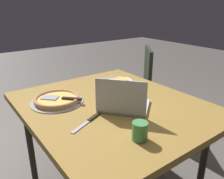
{
  "coord_description": "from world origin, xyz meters",
  "views": [
    {
      "loc": [
        1.07,
        -0.79,
        1.35
      ],
      "look_at": [
        -0.06,
        0.04,
        0.81
      ],
      "focal_mm": 36.35,
      "sensor_mm": 36.0,
      "label": 1
    }
  ],
  "objects_px": {
    "dining_table": "(112,111)",
    "pizza_tray": "(57,100)",
    "laptop": "(123,103)",
    "chair_near": "(137,83)",
    "pizza_plate": "(117,82)",
    "table_knife": "(89,121)",
    "drink_cup": "(140,131)"
  },
  "relations": [
    {
      "from": "dining_table",
      "to": "pizza_tray",
      "type": "distance_m",
      "value": 0.37
    },
    {
      "from": "pizza_plate",
      "to": "pizza_tray",
      "type": "xyz_separation_m",
      "value": [
        0.06,
        -0.53,
        0.01
      ]
    },
    {
      "from": "pizza_plate",
      "to": "pizza_tray",
      "type": "distance_m",
      "value": 0.54
    },
    {
      "from": "dining_table",
      "to": "drink_cup",
      "type": "distance_m",
      "value": 0.45
    },
    {
      "from": "dining_table",
      "to": "pizza_plate",
      "type": "xyz_separation_m",
      "value": [
        -0.28,
        0.26,
        0.07
      ]
    },
    {
      "from": "laptop",
      "to": "table_knife",
      "type": "distance_m",
      "value": 0.25
    },
    {
      "from": "pizza_tray",
      "to": "table_knife",
      "type": "bearing_deg",
      "value": 6.13
    },
    {
      "from": "pizza_tray",
      "to": "chair_near",
      "type": "distance_m",
      "value": 1.24
    },
    {
      "from": "table_knife",
      "to": "drink_cup",
      "type": "relative_size",
      "value": 2.53
    },
    {
      "from": "laptop",
      "to": "dining_table",
      "type": "bearing_deg",
      "value": -179.31
    },
    {
      "from": "laptop",
      "to": "pizza_tray",
      "type": "relative_size",
      "value": 1.12
    },
    {
      "from": "dining_table",
      "to": "table_knife",
      "type": "height_order",
      "value": "table_knife"
    },
    {
      "from": "chair_near",
      "to": "dining_table",
      "type": "bearing_deg",
      "value": -50.98
    },
    {
      "from": "table_knife",
      "to": "chair_near",
      "type": "bearing_deg",
      "value": 126.35
    },
    {
      "from": "dining_table",
      "to": "chair_near",
      "type": "relative_size",
      "value": 1.35
    },
    {
      "from": "table_knife",
      "to": "drink_cup",
      "type": "distance_m",
      "value": 0.31
    },
    {
      "from": "laptop",
      "to": "pizza_plate",
      "type": "bearing_deg",
      "value": 147.31
    },
    {
      "from": "laptop",
      "to": "table_knife",
      "type": "relative_size",
      "value": 1.66
    },
    {
      "from": "pizza_plate",
      "to": "table_knife",
      "type": "bearing_deg",
      "value": -51.31
    },
    {
      "from": "dining_table",
      "to": "pizza_plate",
      "type": "height_order",
      "value": "pizza_plate"
    },
    {
      "from": "table_knife",
      "to": "pizza_plate",
      "type": "bearing_deg",
      "value": 128.69
    },
    {
      "from": "drink_cup",
      "to": "table_knife",
      "type": "bearing_deg",
      "value": -161.13
    },
    {
      "from": "pizza_plate",
      "to": "pizza_tray",
      "type": "bearing_deg",
      "value": -84.0
    },
    {
      "from": "pizza_tray",
      "to": "laptop",
      "type": "bearing_deg",
      "value": 39.42
    },
    {
      "from": "pizza_plate",
      "to": "table_knife",
      "type": "xyz_separation_m",
      "value": [
        0.4,
        -0.5,
        -0.01
      ]
    },
    {
      "from": "pizza_plate",
      "to": "table_knife",
      "type": "height_order",
      "value": "pizza_plate"
    },
    {
      "from": "dining_table",
      "to": "chair_near",
      "type": "distance_m",
      "value": 1.1
    },
    {
      "from": "laptop",
      "to": "chair_near",
      "type": "xyz_separation_m",
      "value": [
        -0.8,
        0.84,
        -0.27
      ]
    },
    {
      "from": "table_knife",
      "to": "pizza_tray",
      "type": "bearing_deg",
      "value": -173.87
    },
    {
      "from": "laptop",
      "to": "chair_near",
      "type": "bearing_deg",
      "value": 133.42
    },
    {
      "from": "dining_table",
      "to": "chair_near",
      "type": "bearing_deg",
      "value": 129.02
    },
    {
      "from": "pizza_tray",
      "to": "chair_near",
      "type": "bearing_deg",
      "value": 112.12
    }
  ]
}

